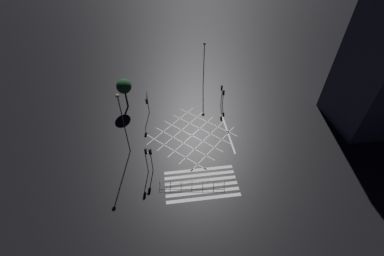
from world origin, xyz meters
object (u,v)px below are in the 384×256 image
object	(u,v)px
traffic_light_ne_main	(222,92)
street_lamp_west	(122,116)
street_tree_near	(124,87)
traffic_light_sw_cross	(151,155)
traffic_light_sw_main	(146,156)
traffic_light_ne_cross	(223,95)
street_lamp_east	(204,58)
traffic_light_nw_cross	(147,101)

from	to	relation	value
traffic_light_ne_main	street_lamp_west	world-z (taller)	street_lamp_west
street_lamp_west	street_tree_near	bearing A→B (deg)	94.74
traffic_light_sw_cross	traffic_light_sw_main	world-z (taller)	traffic_light_sw_main
traffic_light_ne_cross	traffic_light_sw_cross	bearing A→B (deg)	-43.77
traffic_light_ne_cross	street_tree_near	bearing A→B (deg)	-96.58
traffic_light_ne_main	traffic_light_sw_main	size ratio (longest dim) A/B	0.95
traffic_light_ne_main	street_lamp_east	world-z (taller)	street_lamp_east
traffic_light_ne_main	traffic_light_nw_cross	bearing A→B (deg)	6.48
street_lamp_west	traffic_light_ne_main	bearing A→B (deg)	30.64
traffic_light_ne_main	traffic_light_sw_main	distance (m)	18.39
traffic_light_nw_cross	street_lamp_west	distance (m)	8.91
traffic_light_nw_cross	traffic_light_sw_main	bearing A→B (deg)	-0.59
traffic_light_ne_main	street_lamp_east	xyz separation A→B (m)	(-2.07, 6.34, 3.20)
traffic_light_sw_cross	traffic_light_nw_cross	bearing A→B (deg)	2.12
traffic_light_sw_main	traffic_light_ne_cross	distance (m)	18.74
traffic_light_nw_cross	traffic_light_ne_main	bearing A→B (deg)	96.48
traffic_light_sw_cross	street_lamp_east	size ratio (longest dim) A/B	0.45
traffic_light_nw_cross	traffic_light_sw_main	xyz separation A→B (m)	(-0.12, -11.85, -0.03)
street_lamp_east	street_lamp_west	distance (m)	20.44
street_tree_near	street_lamp_east	bearing A→B (deg)	16.94
traffic_light_sw_main	street_lamp_east	bearing A→B (deg)	61.53
street_lamp_west	traffic_light_sw_cross	bearing A→B (deg)	-50.40
traffic_light_ne_main	traffic_light_sw_cross	distance (m)	17.85
traffic_light_ne_main	traffic_light_ne_cross	xyz separation A→B (m)	(0.41, 0.06, -0.74)
traffic_light_ne_main	traffic_light_nw_cross	size ratio (longest dim) A/B	0.97
traffic_light_sw_cross	street_tree_near	distance (m)	15.68
traffic_light_nw_cross	traffic_light_sw_main	size ratio (longest dim) A/B	0.98
traffic_light_sw_cross	street_lamp_west	world-z (taller)	street_lamp_west
street_tree_near	traffic_light_ne_cross	bearing A→B (deg)	-6.58
traffic_light_sw_cross	traffic_light_sw_main	distance (m)	0.65
traffic_light_sw_main	street_tree_near	distance (m)	15.73
traffic_light_nw_cross	street_lamp_east	size ratio (longest dim) A/B	0.48
traffic_light_ne_main	traffic_light_sw_cross	size ratio (longest dim) A/B	1.04
traffic_light_ne_main	traffic_light_ne_cross	distance (m)	0.85
traffic_light_sw_cross	traffic_light_ne_cross	distance (m)	18.19
traffic_light_ne_cross	street_tree_near	world-z (taller)	street_tree_near
traffic_light_nw_cross	street_lamp_east	distance (m)	13.42
street_lamp_east	traffic_light_nw_cross	bearing A→B (deg)	-143.55
traffic_light_ne_main	street_tree_near	distance (m)	16.50
traffic_light_ne_main	street_tree_near	size ratio (longest dim) A/B	0.78
traffic_light_ne_cross	traffic_light_ne_main	bearing A→B (deg)	-81.24
traffic_light_ne_cross	street_tree_near	size ratio (longest dim) A/B	0.59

